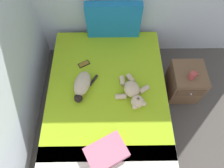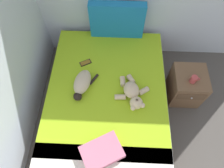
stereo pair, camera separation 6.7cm
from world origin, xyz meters
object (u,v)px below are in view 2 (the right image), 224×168
object	(u,v)px
teddy_bear	(133,94)
nightstand	(186,86)
bed	(107,99)
patterned_cushion	(117,20)
mug	(194,79)
throw_pillow	(102,152)
cell_phone	(85,63)
cat	(82,83)

from	to	relation	value
teddy_bear	nightstand	xyz separation A→B (m)	(0.77, 0.31, -0.32)
bed	teddy_bear	bearing A→B (deg)	-13.99
patterned_cushion	teddy_bear	world-z (taller)	patterned_cushion
patterned_cushion	mug	bearing A→B (deg)	-37.33
teddy_bear	throw_pillow	world-z (taller)	teddy_bear
bed	cell_phone	world-z (taller)	cell_phone
patterned_cushion	cat	xyz separation A→B (m)	(-0.39, -0.88, -0.19)
nightstand	mug	world-z (taller)	mug
cell_phone	bed	bearing A→B (deg)	-51.91
patterned_cushion	cat	distance (m)	0.98
throw_pillow	cat	bearing A→B (deg)	110.60
mug	patterned_cushion	bearing A→B (deg)	142.67
bed	teddy_bear	world-z (taller)	teddy_bear
patterned_cushion	nightstand	xyz separation A→B (m)	(0.99, -0.67, -0.52)
bed	patterned_cushion	size ratio (longest dim) A/B	2.72
bed	mug	bearing A→B (deg)	8.76
mug	cat	bearing A→B (deg)	-174.51
patterned_cushion	nightstand	distance (m)	1.30
bed	throw_pillow	bearing A→B (deg)	-90.34
cell_phone	nightstand	world-z (taller)	cell_phone
bed	teddy_bear	xyz separation A→B (m)	(0.31, -0.08, 0.32)
throw_pillow	nightstand	size ratio (longest dim) A/B	0.79
cell_phone	throw_pillow	world-z (taller)	throw_pillow
teddy_bear	nightstand	size ratio (longest dim) A/B	0.98
cell_phone	mug	size ratio (longest dim) A/B	1.37
throw_pillow	nightstand	bearing A→B (deg)	42.21
teddy_bear	mug	world-z (taller)	teddy_bear
cat	cell_phone	xyz separation A→B (m)	(-0.00, 0.35, -0.07)
bed	nightstand	bearing A→B (deg)	12.34
bed	nightstand	world-z (taller)	nightstand
cat	mug	xyz separation A→B (m)	(1.37, 0.13, -0.02)
patterned_cushion	teddy_bear	size ratio (longest dim) A/B	1.45
cat	throw_pillow	xyz separation A→B (m)	(0.29, -0.78, -0.02)
cat	throw_pillow	distance (m)	0.84
patterned_cushion	throw_pillow	size ratio (longest dim) A/B	1.81
bed	cat	world-z (taller)	cat
nightstand	mug	xyz separation A→B (m)	(-0.01, -0.07, 0.30)
bed	throw_pillow	world-z (taller)	throw_pillow
bed	cell_phone	xyz separation A→B (m)	(-0.30, 0.39, 0.26)
cell_phone	mug	distance (m)	1.39
throw_pillow	bed	bearing A→B (deg)	89.66
cat	throw_pillow	size ratio (longest dim) A/B	1.05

